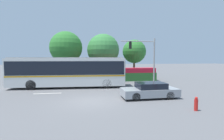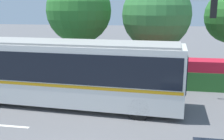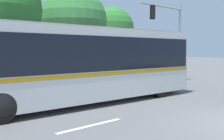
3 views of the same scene
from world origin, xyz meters
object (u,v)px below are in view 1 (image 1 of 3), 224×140
street_tree_right (134,52)px  street_tree_centre (103,50)px  city_bus (68,70)px  sedan_foreground (150,91)px  traffic_light_pole (146,54)px  street_tree_left (66,48)px  fire_hydrant (196,104)px

street_tree_right → street_tree_centre: bearing=-162.1°
street_tree_centre → city_bus: bearing=-123.3°
city_bus → street_tree_right: size_ratio=1.97×
sedan_foreground → traffic_light_pole: bearing=-109.3°
traffic_light_pole → street_tree_left: street_tree_left is taller
city_bus → street_tree_left: 6.82m
traffic_light_pole → street_tree_centre: 7.03m
sedan_foreground → street_tree_right: 15.38m
street_tree_left → street_tree_centre: bearing=7.7°
sedan_foreground → fire_hydrant: (1.55, -3.57, -0.18)m
fire_hydrant → city_bus: bearing=131.4°
street_tree_right → traffic_light_pole: bearing=-93.3°
street_tree_centre → fire_hydrant: 17.38m
sedan_foreground → traffic_light_pole: 8.97m
street_tree_left → street_tree_centre: (5.37, 0.73, -0.27)m
sedan_foreground → street_tree_centre: (-2.35, 12.89, 3.77)m
fire_hydrant → street_tree_right: bearing=85.4°
traffic_light_pole → street_tree_right: size_ratio=0.92×
city_bus → street_tree_left: size_ratio=1.76×
street_tree_left → street_tree_right: (10.75, 2.47, -0.40)m
street_tree_right → street_tree_left: bearing=-167.1°
street_tree_left → street_tree_right: size_ratio=1.12×
traffic_light_pole → street_tree_right: bearing=-93.3°
sedan_foreground → street_tree_left: (-7.73, 12.16, 4.04)m
street_tree_left → fire_hydrant: size_ratio=8.06×
street_tree_centre → street_tree_right: bearing=17.9°
city_bus → street_tree_right: 13.36m
sedan_foreground → street_tree_centre: street_tree_centre is taller
street_tree_left → street_tree_centre: 5.43m
street_tree_right → fire_hydrant: bearing=-94.6°
street_tree_centre → street_tree_right: (5.37, 1.74, -0.14)m
city_bus → traffic_light_pole: 9.91m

